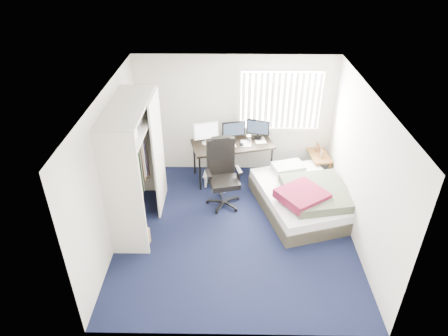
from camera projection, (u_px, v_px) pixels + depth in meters
name	position (u px, v px, depth m)	size (l,w,h in m)	color
ground	(235.00, 230.00, 7.03)	(4.20, 4.20, 0.00)	black
room_shell	(237.00, 155.00, 6.23)	(4.20, 4.20, 4.20)	silver
window_assembly	(281.00, 101.00, 7.91)	(1.72, 0.09, 1.32)	white
closet	(135.00, 155.00, 6.57)	(0.64, 1.84, 2.22)	beige
desk	(232.00, 142.00, 8.09)	(1.75, 1.13, 1.26)	black
office_chair	(223.00, 180.00, 7.47)	(0.76, 0.76, 1.33)	black
footstool	(212.00, 176.00, 8.11)	(0.36, 0.29, 0.27)	white
nightstand	(318.00, 156.00, 8.34)	(0.47, 0.78, 0.69)	brown
bed	(304.00, 197.00, 7.39)	(1.94, 2.27, 0.64)	#393429
pine_box	(136.00, 238.00, 6.61)	(0.39, 0.29, 0.29)	#9D844E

